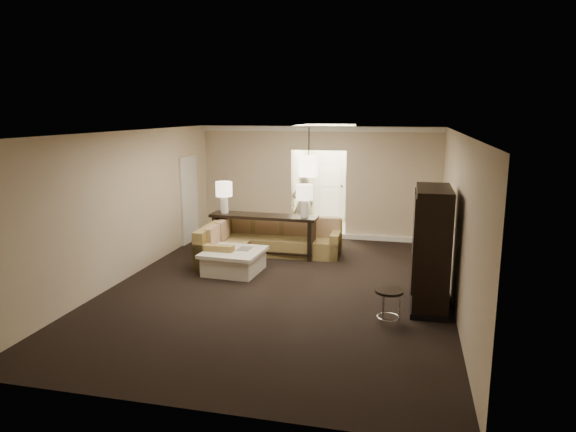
% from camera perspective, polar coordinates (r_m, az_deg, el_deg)
% --- Properties ---
extents(ground, '(8.00, 8.00, 0.00)m').
position_cam_1_polar(ground, '(9.43, -0.91, -7.96)').
color(ground, black).
rests_on(ground, ground).
extents(wall_back, '(6.00, 0.04, 2.80)m').
position_cam_1_polar(wall_back, '(12.93, 3.39, 3.74)').
color(wall_back, beige).
rests_on(wall_back, ground).
extents(wall_front, '(6.00, 0.04, 2.80)m').
position_cam_1_polar(wall_front, '(5.40, -11.43, -7.59)').
color(wall_front, beige).
rests_on(wall_front, ground).
extents(wall_left, '(0.04, 8.00, 2.80)m').
position_cam_1_polar(wall_left, '(10.21, -17.51, 1.14)').
color(wall_left, beige).
rests_on(wall_left, ground).
extents(wall_right, '(0.04, 8.00, 2.80)m').
position_cam_1_polar(wall_right, '(8.84, 18.29, -0.46)').
color(wall_right, beige).
rests_on(wall_right, ground).
extents(ceiling, '(6.00, 8.00, 0.02)m').
position_cam_1_polar(ceiling, '(8.90, -0.97, 9.29)').
color(ceiling, silver).
rests_on(ceiling, wall_back).
extents(crown_molding, '(6.00, 0.10, 0.12)m').
position_cam_1_polar(crown_molding, '(12.77, 3.42, 9.64)').
color(crown_molding, white).
rests_on(crown_molding, wall_back).
extents(baseboard, '(6.00, 0.10, 0.12)m').
position_cam_1_polar(baseboard, '(13.13, 3.29, -2.09)').
color(baseboard, white).
rests_on(baseboard, ground).
extents(side_door, '(0.05, 0.90, 2.10)m').
position_cam_1_polar(side_door, '(12.70, -10.91, 1.82)').
color(side_door, silver).
rests_on(side_door, ground).
extents(foyer, '(1.44, 2.02, 2.80)m').
position_cam_1_polar(foyer, '(14.25, 4.31, 4.06)').
color(foyer, white).
rests_on(foyer, ground).
extents(sectional_sofa, '(2.76, 2.20, 0.82)m').
position_cam_1_polar(sectional_sofa, '(11.31, -2.97, -2.91)').
color(sectional_sofa, brown).
rests_on(sectional_sofa, ground).
extents(coffee_table, '(1.19, 1.19, 0.47)m').
position_cam_1_polar(coffee_table, '(10.30, -6.03, -4.99)').
color(coffee_table, white).
rests_on(coffee_table, ground).
extents(console_table, '(2.39, 0.60, 0.92)m').
position_cam_1_polar(console_table, '(11.35, -2.70, -1.72)').
color(console_table, black).
rests_on(console_table, ground).
extents(armoire, '(0.59, 1.37, 1.97)m').
position_cam_1_polar(armoire, '(8.63, 15.55, -3.70)').
color(armoire, black).
rests_on(armoire, ground).
extents(drink_table, '(0.42, 0.42, 0.52)m').
position_cam_1_polar(drink_table, '(7.96, 11.15, -9.09)').
color(drink_table, black).
rests_on(drink_table, ground).
extents(table_lamp_left, '(0.37, 0.37, 0.70)m').
position_cam_1_polar(table_lamp_left, '(11.49, -7.13, 2.64)').
color(table_lamp_left, white).
rests_on(table_lamp_left, console_table).
extents(table_lamp_right, '(0.37, 0.37, 0.70)m').
position_cam_1_polar(table_lamp_right, '(10.95, 1.86, 2.29)').
color(table_lamp_right, white).
rests_on(table_lamp_right, console_table).
extents(pendant_light, '(0.38, 0.38, 1.09)m').
position_cam_1_polar(pendant_light, '(11.59, 2.32, 5.61)').
color(pendant_light, black).
rests_on(pendant_light, ceiling).
extents(person, '(0.71, 0.58, 1.70)m').
position_cam_1_polar(person, '(13.38, 1.69, 1.65)').
color(person, beige).
rests_on(person, ground).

